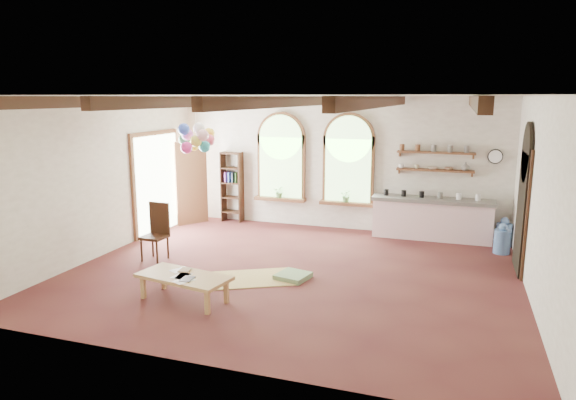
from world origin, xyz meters
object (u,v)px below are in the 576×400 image
at_px(balloon_cluster, 196,138).
at_px(side_chair, 155,244).
at_px(kitchen_counter, 432,218).
at_px(coffee_table, 184,278).

bearing_deg(balloon_cluster, side_chair, -109.79).
height_order(kitchen_counter, balloon_cluster, balloon_cluster).
height_order(side_chair, balloon_cluster, balloon_cluster).
distance_m(kitchen_counter, balloon_cluster, 5.53).
distance_m(kitchen_counter, coffee_table, 6.11).
distance_m(coffee_table, balloon_cluster, 3.59).
distance_m(kitchen_counter, side_chair, 6.09).
xyz_separation_m(coffee_table, balloon_cluster, (-1.20, 2.76, 1.96)).
distance_m(side_chair, balloon_cluster, 2.32).
bearing_deg(side_chair, coffee_table, -46.42).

